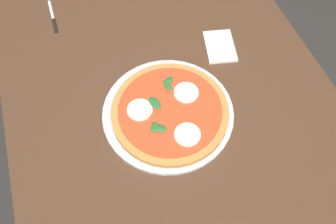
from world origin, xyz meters
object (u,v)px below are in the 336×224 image
(dining_table, at_px, (172,113))
(serving_tray, at_px, (168,113))
(napkin, at_px, (220,46))
(pizza, at_px, (170,111))
(knife, at_px, (54,20))

(dining_table, bearing_deg, serving_tray, -30.47)
(napkin, bearing_deg, pizza, -51.16)
(dining_table, height_order, pizza, pizza)
(pizza, bearing_deg, serving_tray, -157.46)
(serving_tray, bearing_deg, dining_table, 149.53)
(serving_tray, distance_m, knife, 0.53)
(serving_tray, relative_size, napkin, 2.83)
(serving_tray, xyz_separation_m, napkin, (-0.18, 0.23, -0.00))
(serving_tray, distance_m, napkin, 0.30)
(pizza, relative_size, knife, 2.07)
(dining_table, xyz_separation_m, knife, (-0.42, -0.27, 0.09))
(pizza, distance_m, knife, 0.53)
(serving_tray, height_order, napkin, serving_tray)
(napkin, bearing_deg, serving_tray, -52.68)
(serving_tray, height_order, knife, serving_tray)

